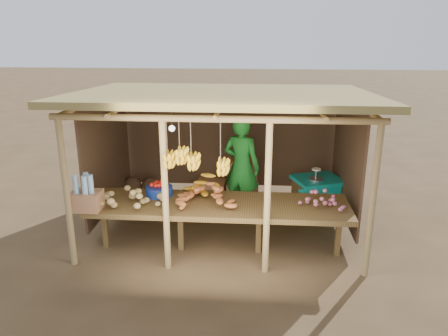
{
  "coord_description": "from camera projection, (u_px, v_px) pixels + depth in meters",
  "views": [
    {
      "loc": [
        0.52,
        -7.01,
        3.33
      ],
      "look_at": [
        0.0,
        0.0,
        1.05
      ],
      "focal_mm": 35.0,
      "sensor_mm": 36.0,
      "label": 1
    }
  ],
  "objects": [
    {
      "name": "tarp_crate",
      "position": [
        317.0,
        196.0,
        7.93
      ],
      "size": [
        1.0,
        0.94,
        0.97
      ],
      "color": "brown",
      "rests_on": "ground"
    },
    {
      "name": "stall_structure",
      "position": [
        223.0,
        116.0,
        7.22
      ],
      "size": [
        4.7,
        3.5,
        2.43
      ],
      "color": "tan",
      "rests_on": "ground"
    },
    {
      "name": "ground",
      "position": [
        224.0,
        224.0,
        7.72
      ],
      "size": [
        60.0,
        60.0,
        0.0
      ],
      "primitive_type": "plane",
      "color": "brown",
      "rests_on": "ground"
    },
    {
      "name": "burlap_sacks",
      "position": [
        141.0,
        188.0,
        8.79
      ],
      "size": [
        0.79,
        0.41,
        0.56
      ],
      "color": "#4C3523",
      "rests_on": "ground"
    },
    {
      "name": "onion_heap",
      "position": [
        322.0,
        197.0,
        6.33
      ],
      "size": [
        0.8,
        0.64,
        0.35
      ],
      "primitive_type": null,
      "rotation": [
        0.0,
        0.0,
        0.36
      ],
      "color": "#B55872",
      "rests_on": "counter"
    },
    {
      "name": "potato_heap",
      "position": [
        132.0,
        193.0,
        6.46
      ],
      "size": [
        1.09,
        0.79,
        0.37
      ],
      "primitive_type": null,
      "rotation": [
        0.0,
        0.0,
        0.21
      ],
      "color": "#A38A54",
      "rests_on": "counter"
    },
    {
      "name": "vendor",
      "position": [
        241.0,
        167.0,
        7.81
      ],
      "size": [
        0.8,
        0.68,
        1.88
      ],
      "primitive_type": "imported",
      "rotation": [
        0.0,
        0.0,
        2.74
      ],
      "color": "#1B7B25",
      "rests_on": "ground"
    },
    {
      "name": "banana_pile",
      "position": [
        208.0,
        185.0,
        6.83
      ],
      "size": [
        0.71,
        0.53,
        0.35
      ],
      "primitive_type": null,
      "rotation": [
        0.0,
        0.0,
        -0.27
      ],
      "color": "gold",
      "rests_on": "counter"
    },
    {
      "name": "carton_stack",
      "position": [
        232.0,
        186.0,
        8.46
      ],
      "size": [
        1.21,
        0.5,
        0.89
      ],
      "color": "#9E6847",
      "rests_on": "ground"
    },
    {
      "name": "counter",
      "position": [
        219.0,
        207.0,
        6.59
      ],
      "size": [
        3.9,
        1.05,
        0.8
      ],
      "color": "brown",
      "rests_on": "ground"
    },
    {
      "name": "tomato_basin",
      "position": [
        159.0,
        190.0,
        6.85
      ],
      "size": [
        0.42,
        0.42,
        0.22
      ],
      "rotation": [
        0.0,
        0.0,
        -0.2
      ],
      "color": "navy",
      "rests_on": "counter"
    },
    {
      "name": "bottle_box",
      "position": [
        86.0,
        196.0,
        6.29
      ],
      "size": [
        0.43,
        0.34,
        0.54
      ],
      "color": "#9E6847",
      "rests_on": "counter"
    },
    {
      "name": "sweet_potato_heap",
      "position": [
        207.0,
        193.0,
        6.47
      ],
      "size": [
        0.97,
        0.67,
        0.35
      ],
      "primitive_type": null,
      "rotation": [
        0.0,
        0.0,
        0.17
      ],
      "color": "#BD6430",
      "rests_on": "counter"
    }
  ]
}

